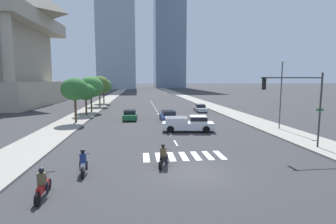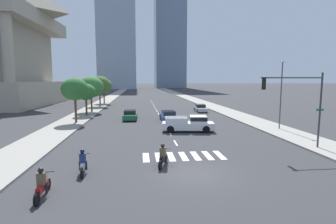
# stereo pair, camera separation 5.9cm
# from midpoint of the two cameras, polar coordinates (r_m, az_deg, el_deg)

# --- Properties ---
(ground_plane) EXTENTS (800.00, 800.00, 0.00)m
(ground_plane) POSITION_cam_midpoint_polar(r_m,az_deg,el_deg) (15.87, 5.67, -13.20)
(ground_plane) COLOR #333335
(sidewalk_east) EXTENTS (4.00, 260.00, 0.15)m
(sidewalk_east) POSITION_cam_midpoint_polar(r_m,az_deg,el_deg) (47.35, 12.22, 0.32)
(sidewalk_east) COLOR gray
(sidewalk_east) RESTS_ON ground
(sidewalk_west) EXTENTS (4.00, 260.00, 0.15)m
(sidewalk_west) POSITION_cam_midpoint_polar(r_m,az_deg,el_deg) (45.72, -17.37, -0.07)
(sidewalk_west) COLOR gray
(sidewalk_west) RESTS_ON ground
(crosswalk_near) EXTENTS (5.85, 2.26, 0.01)m
(crosswalk_near) POSITION_cam_midpoint_polar(r_m,az_deg,el_deg) (19.09, 3.48, -9.65)
(crosswalk_near) COLOR silver
(crosswalk_near) RESTS_ON ground
(lane_divider_center) EXTENTS (0.14, 50.00, 0.01)m
(lane_divider_center) POSITION_cam_midpoint_polar(r_m,az_deg,el_deg) (46.45, -2.44, 0.26)
(lane_divider_center) COLOR silver
(lane_divider_center) RESTS_ON ground
(motorcycle_lead) EXTENTS (0.97, 2.02, 1.49)m
(motorcycle_lead) POSITION_cam_midpoint_polar(r_m,az_deg,el_deg) (16.82, -0.99, -9.89)
(motorcycle_lead) COLOR black
(motorcycle_lead) RESTS_ON ground
(motorcycle_trailing) EXTENTS (0.70, 2.24, 1.49)m
(motorcycle_trailing) POSITION_cam_midpoint_polar(r_m,az_deg,el_deg) (13.88, -25.77, -14.37)
(motorcycle_trailing) COLOR black
(motorcycle_trailing) RESTS_ON ground
(motorcycle_third) EXTENTS (0.70, 2.22, 1.49)m
(motorcycle_third) POSITION_cam_midpoint_polar(r_m,az_deg,el_deg) (16.35, -18.07, -10.75)
(motorcycle_third) COLOR black
(motorcycle_third) RESTS_ON ground
(pickup_truck) EXTENTS (5.67, 2.64, 1.67)m
(pickup_truck) POSITION_cam_midpoint_polar(r_m,az_deg,el_deg) (27.96, 5.00, -2.60)
(pickup_truck) COLOR silver
(pickup_truck) RESTS_ON ground
(sedan_silver_0) EXTENTS (1.88, 4.48, 1.27)m
(sedan_silver_0) POSITION_cam_midpoint_polar(r_m,az_deg,el_deg) (45.64, 7.19, 0.82)
(sedan_silver_0) COLOR #B7BABF
(sedan_silver_0) RESTS_ON ground
(sedan_green_1) EXTENTS (1.95, 4.52, 1.32)m
(sedan_green_1) POSITION_cam_midpoint_polar(r_m,az_deg,el_deg) (36.56, -8.24, -0.69)
(sedan_green_1) COLOR #1E6038
(sedan_green_1) RESTS_ON ground
(sedan_blue_2) EXTENTS (2.14, 4.86, 1.34)m
(sedan_blue_2) POSITION_cam_midpoint_polar(r_m,az_deg,el_deg) (34.96, 0.18, -0.96)
(sedan_blue_2) COLOR navy
(sedan_blue_2) RESTS_ON ground
(traffic_signal_near) EXTENTS (5.29, 0.28, 5.91)m
(traffic_signal_near) POSITION_cam_midpoint_polar(r_m,az_deg,el_deg) (22.51, 26.80, 3.12)
(traffic_signal_near) COLOR #333335
(traffic_signal_near) RESTS_ON sidewalk_east
(street_lamp_east) EXTENTS (0.50, 0.24, 7.37)m
(street_lamp_east) POSITION_cam_midpoint_polar(r_m,az_deg,el_deg) (30.80, 23.64, 4.50)
(street_lamp_east) COLOR #3F3F42
(street_lamp_east) RESTS_ON sidewalk_east
(street_tree_nearest) EXTENTS (3.32, 3.32, 5.61)m
(street_tree_nearest) POSITION_cam_midpoint_polar(r_m,az_deg,el_deg) (34.58, -19.73, 4.71)
(street_tree_nearest) COLOR #4C3823
(street_tree_nearest) RESTS_ON sidewalk_west
(street_tree_second) EXTENTS (2.92, 2.92, 4.79)m
(street_tree_second) POSITION_cam_midpoint_polar(r_m,az_deg,el_deg) (41.19, -17.55, 4.20)
(street_tree_second) COLOR #4C3823
(street_tree_second) RESTS_ON sidewalk_west
(street_tree_third) EXTENTS (4.16, 4.16, 5.94)m
(street_tree_third) POSITION_cam_midpoint_polar(r_m,az_deg,el_deg) (45.54, -16.50, 5.28)
(street_tree_third) COLOR #4C3823
(street_tree_third) RESTS_ON sidewalk_west
(street_tree_fourth) EXTENTS (4.13, 4.13, 6.14)m
(street_tree_fourth) POSITION_cam_midpoint_polar(r_m,az_deg,el_deg) (55.07, -14.76, 5.82)
(street_tree_fourth) COLOR #4C3823
(street_tree_fourth) RESTS_ON sidewalk_west
(street_tree_fifth) EXTENTS (3.81, 3.81, 5.63)m
(street_tree_fifth) POSITION_cam_midpoint_polar(r_m,az_deg,el_deg) (61.40, -13.89, 5.59)
(street_tree_fifth) COLOR #4C3823
(street_tree_fifth) RESTS_ON sidewalk_west
(office_tower_left_skyline) EXTENTS (22.53, 26.44, 87.84)m
(office_tower_left_skyline) POSITION_cam_midpoint_polar(r_m,az_deg,el_deg) (171.88, -11.09, 18.43)
(office_tower_left_skyline) COLOR #8C9EB2
(office_tower_left_skyline) RESTS_ON ground
(office_tower_center_skyline) EXTENTS (20.69, 29.07, 117.93)m
(office_tower_center_skyline) POSITION_cam_midpoint_polar(r_m,az_deg,el_deg) (198.97, 0.29, 21.13)
(office_tower_center_skyline) COLOR slate
(office_tower_center_skyline) RESTS_ON ground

